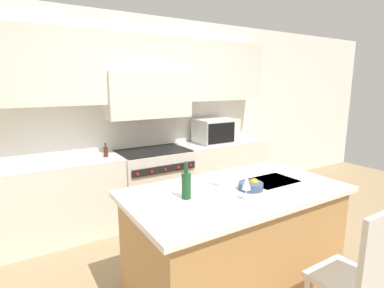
# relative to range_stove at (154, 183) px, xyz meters

# --- Properties ---
(ground_plane) EXTENTS (10.00, 10.00, 0.00)m
(ground_plane) POSITION_rel_range_stove_xyz_m (-0.00, -1.69, -0.46)
(ground_plane) COLOR #997F5B
(back_cabinetry) EXTENTS (10.00, 0.46, 2.70)m
(back_cabinetry) POSITION_rel_range_stove_xyz_m (-0.00, 0.27, 1.14)
(back_cabinetry) COLOR silver
(back_cabinetry) RESTS_ON ground_plane
(back_counter) EXTENTS (3.81, 0.62, 0.92)m
(back_counter) POSITION_rel_range_stove_xyz_m (0.00, 0.02, -0.00)
(back_counter) COLOR silver
(back_counter) RESTS_ON ground_plane
(range_stove) EXTENTS (0.94, 0.70, 0.92)m
(range_stove) POSITION_rel_range_stove_xyz_m (0.00, 0.00, 0.00)
(range_stove) COLOR beige
(range_stove) RESTS_ON ground_plane
(microwave) EXTENTS (0.60, 0.44, 0.36)m
(microwave) POSITION_rel_range_stove_xyz_m (1.04, 0.02, 0.64)
(microwave) COLOR silver
(microwave) RESTS_ON back_counter
(kitchen_island) EXTENTS (1.83, 1.01, 0.94)m
(kitchen_island) POSITION_rel_range_stove_xyz_m (-0.05, -1.77, 0.01)
(kitchen_island) COLOR #B7844C
(kitchen_island) RESTS_ON ground_plane
(island_chair) EXTENTS (0.42, 0.40, 1.04)m
(island_chair) POSITION_rel_range_stove_xyz_m (0.24, -2.68, 0.12)
(island_chair) COLOR beige
(island_chair) RESTS_ON ground_plane
(wine_bottle) EXTENTS (0.07, 0.07, 0.29)m
(wine_bottle) POSITION_rel_range_stove_xyz_m (-0.51, -1.74, 0.59)
(wine_bottle) COLOR #194723
(wine_bottle) RESTS_ON kitchen_island
(wine_glass_near) EXTENTS (0.07, 0.07, 0.19)m
(wine_glass_near) POSITION_rel_range_stove_xyz_m (-0.15, -2.00, 0.61)
(wine_glass_near) COLOR white
(wine_glass_near) RESTS_ON kitchen_island
(wine_glass_far) EXTENTS (0.07, 0.07, 0.19)m
(wine_glass_far) POSITION_rel_range_stove_xyz_m (-0.12, -1.65, 0.61)
(wine_glass_far) COLOR white
(wine_glass_far) RESTS_ON kitchen_island
(fruit_bowl) EXTENTS (0.20, 0.20, 0.09)m
(fruit_bowl) POSITION_rel_range_stove_xyz_m (0.04, -1.85, 0.51)
(fruit_bowl) COLOR #384C6B
(fruit_bowl) RESTS_ON kitchen_island
(oil_bottle_on_counter) EXTENTS (0.05, 0.05, 0.17)m
(oil_bottle_on_counter) POSITION_rel_range_stove_xyz_m (-0.63, -0.01, 0.52)
(oil_bottle_on_counter) COLOR #422314
(oil_bottle_on_counter) RESTS_ON back_counter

